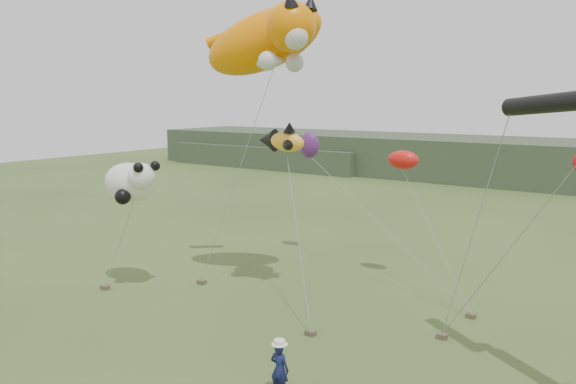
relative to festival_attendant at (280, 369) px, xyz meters
The scene contains 8 objects.
ground 1.74m from the festival_attendant, behind, with size 120.00×120.00×0.00m, color #385123.
headland 45.15m from the festival_attendant, 95.95° to the left, with size 90.00×13.00×4.00m.
festival_attendant is the anchor object (origin of this frame).
sandbag_anchors 6.14m from the festival_attendant, 120.95° to the left, with size 13.73×5.93×0.17m.
cat_kite 12.93m from the festival_attendant, 128.53° to the left, with size 6.58×4.21×3.82m.
fish_kite 10.14m from the festival_attendant, 125.89° to the left, with size 2.46×1.63×1.24m.
panda_kite 11.43m from the festival_attendant, 160.30° to the left, with size 2.86×1.85×1.78m.
misc_kites 13.39m from the festival_attendant, 111.18° to the left, with size 6.78×1.96×1.35m.
Camera 1 is at (9.75, -11.41, 7.77)m, focal length 35.00 mm.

